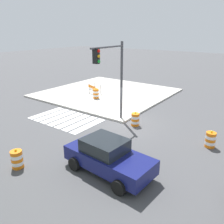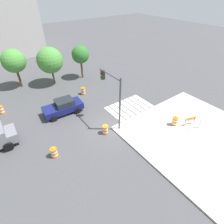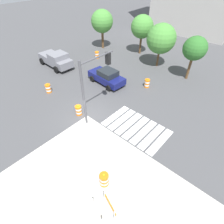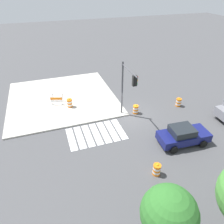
{
  "view_description": "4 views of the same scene",
  "coord_description": "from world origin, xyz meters",
  "px_view_note": "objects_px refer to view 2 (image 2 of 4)",
  "views": [
    {
      "loc": [
        -8.34,
        12.84,
        6.37
      ],
      "look_at": [
        0.47,
        0.72,
        1.01
      ],
      "focal_mm": 36.96,
      "sensor_mm": 36.0,
      "label": 1
    },
    {
      "loc": [
        -7.88,
        -10.88,
        11.94
      ],
      "look_at": [
        0.54,
        0.55,
        1.5
      ],
      "focal_mm": 28.28,
      "sensor_mm": 36.0,
      "label": 2
    },
    {
      "loc": [
        9.57,
        -7.38,
        10.6
      ],
      "look_at": [
        1.67,
        1.4,
        0.63
      ],
      "focal_mm": 28.9,
      "sensor_mm": 36.0,
      "label": 3
    },
    {
      "loc": [
        7.49,
        16.38,
        11.98
      ],
      "look_at": [
        2.2,
        1.04,
        1.54
      ],
      "focal_mm": 33.49,
      "sensor_mm": 36.0,
      "label": 4
    }
  ],
  "objects_px": {
    "traffic_barrel_median_near": "(1,110)",
    "sports_car": "(63,107)",
    "street_tree_streetside_far": "(14,61)",
    "traffic_barrel_median_far": "(105,130)",
    "street_tree_streetside_near": "(50,60)",
    "street_tree_corner_lot": "(80,55)",
    "traffic_barrel_crosswalk_end": "(54,152)",
    "traffic_barrel_on_sidewalk": "(175,121)",
    "construction_barricade": "(192,121)",
    "traffic_light_pole": "(113,91)",
    "traffic_barrel_near_corner": "(83,91)"
  },
  "relations": [
    {
      "from": "traffic_barrel_crosswalk_end",
      "to": "traffic_light_pole",
      "type": "bearing_deg",
      "value": 5.06
    },
    {
      "from": "traffic_barrel_median_near",
      "to": "street_tree_streetside_near",
      "type": "xyz_separation_m",
      "value": [
        7.58,
        3.51,
        2.98
      ]
    },
    {
      "from": "traffic_barrel_median_far",
      "to": "street_tree_corner_lot",
      "type": "distance_m",
      "value": 13.65
    },
    {
      "from": "sports_car",
      "to": "traffic_barrel_median_near",
      "type": "distance_m",
      "value": 7.02
    },
    {
      "from": "traffic_barrel_near_corner",
      "to": "traffic_barrel_on_sidewalk",
      "type": "xyz_separation_m",
      "value": [
        4.36,
        -11.2,
        0.15
      ]
    },
    {
      "from": "traffic_barrel_median_near",
      "to": "traffic_barrel_median_far",
      "type": "xyz_separation_m",
      "value": [
        7.54,
        -9.64,
        0.0
      ]
    },
    {
      "from": "traffic_barrel_crosswalk_end",
      "to": "traffic_barrel_near_corner",
      "type": "bearing_deg",
      "value": 47.64
    },
    {
      "from": "traffic_barrel_median_near",
      "to": "construction_barricade",
      "type": "height_order",
      "value": "construction_barricade"
    },
    {
      "from": "traffic_barrel_crosswalk_end",
      "to": "traffic_barrel_on_sidewalk",
      "type": "relative_size",
      "value": 1.0
    },
    {
      "from": "traffic_barrel_median_near",
      "to": "traffic_barrel_on_sidewalk",
      "type": "xyz_separation_m",
      "value": [
        13.85,
        -12.92,
        0.15
      ]
    },
    {
      "from": "street_tree_corner_lot",
      "to": "sports_car",
      "type": "bearing_deg",
      "value": -131.57
    },
    {
      "from": "traffic_light_pole",
      "to": "sports_car",
      "type": "bearing_deg",
      "value": 124.08
    },
    {
      "from": "traffic_barrel_on_sidewalk",
      "to": "traffic_light_pole",
      "type": "distance_m",
      "value": 7.15
    },
    {
      "from": "street_tree_corner_lot",
      "to": "construction_barricade",
      "type": "bearing_deg",
      "value": -79.35
    },
    {
      "from": "traffic_barrel_near_corner",
      "to": "traffic_barrel_median_near",
      "type": "distance_m",
      "value": 9.64
    },
    {
      "from": "sports_car",
      "to": "street_tree_streetside_far",
      "type": "relative_size",
      "value": 0.85
    },
    {
      "from": "traffic_barrel_median_near",
      "to": "traffic_barrel_on_sidewalk",
      "type": "relative_size",
      "value": 1.0
    },
    {
      "from": "street_tree_streetside_far",
      "to": "street_tree_corner_lot",
      "type": "distance_m",
      "value": 8.8
    },
    {
      "from": "traffic_light_pole",
      "to": "traffic_barrel_crosswalk_end",
      "type": "bearing_deg",
      "value": -174.94
    },
    {
      "from": "traffic_barrel_median_near",
      "to": "street_tree_streetside_far",
      "type": "bearing_deg",
      "value": 57.42
    },
    {
      "from": "traffic_light_pole",
      "to": "street_tree_streetside_near",
      "type": "relative_size",
      "value": 1.06
    },
    {
      "from": "traffic_barrel_on_sidewalk",
      "to": "street_tree_streetside_near",
      "type": "distance_m",
      "value": 17.81
    },
    {
      "from": "traffic_barrel_crosswalk_end",
      "to": "construction_barricade",
      "type": "relative_size",
      "value": 0.72
    },
    {
      "from": "traffic_light_pole",
      "to": "street_tree_streetside_near",
      "type": "xyz_separation_m",
      "value": [
        -1.39,
        12.37,
        -0.47
      ]
    },
    {
      "from": "sports_car",
      "to": "street_tree_streetside_near",
      "type": "height_order",
      "value": "street_tree_streetside_near"
    },
    {
      "from": "construction_barricade",
      "to": "street_tree_streetside_far",
      "type": "xyz_separation_m",
      "value": [
        -11.61,
        19.42,
        2.95
      ]
    },
    {
      "from": "traffic_barrel_median_far",
      "to": "traffic_barrel_on_sidewalk",
      "type": "relative_size",
      "value": 1.0
    },
    {
      "from": "construction_barricade",
      "to": "street_tree_streetside_far",
      "type": "height_order",
      "value": "street_tree_streetside_far"
    },
    {
      "from": "street_tree_streetside_near",
      "to": "traffic_light_pole",
      "type": "bearing_deg",
      "value": -83.59
    },
    {
      "from": "traffic_barrel_crosswalk_end",
      "to": "street_tree_streetside_far",
      "type": "distance_m",
      "value": 15.26
    },
    {
      "from": "traffic_barrel_median_near",
      "to": "traffic_barrel_median_far",
      "type": "height_order",
      "value": "same"
    },
    {
      "from": "traffic_barrel_median_near",
      "to": "street_tree_corner_lot",
      "type": "distance_m",
      "value": 12.63
    },
    {
      "from": "sports_car",
      "to": "traffic_barrel_median_near",
      "type": "height_order",
      "value": "sports_car"
    },
    {
      "from": "traffic_light_pole",
      "to": "traffic_barrel_near_corner",
      "type": "bearing_deg",
      "value": 85.87
    },
    {
      "from": "sports_car",
      "to": "street_tree_corner_lot",
      "type": "bearing_deg",
      "value": 48.43
    },
    {
      "from": "traffic_barrel_crosswalk_end",
      "to": "street_tree_corner_lot",
      "type": "relative_size",
      "value": 0.21
    },
    {
      "from": "construction_barricade",
      "to": "street_tree_corner_lot",
      "type": "relative_size",
      "value": 0.3
    },
    {
      "from": "street_tree_streetside_near",
      "to": "street_tree_streetside_far",
      "type": "distance_m",
      "value": 4.54
    },
    {
      "from": "sports_car",
      "to": "street_tree_streetside_far",
      "type": "xyz_separation_m",
      "value": [
        -2.24,
        9.5,
        2.85
      ]
    },
    {
      "from": "traffic_barrel_near_corner",
      "to": "traffic_barrel_crosswalk_end",
      "type": "bearing_deg",
      "value": -132.36
    },
    {
      "from": "street_tree_streetside_near",
      "to": "street_tree_corner_lot",
      "type": "height_order",
      "value": "street_tree_streetside_near"
    },
    {
      "from": "street_tree_corner_lot",
      "to": "traffic_barrel_near_corner",
      "type": "bearing_deg",
      "value": -117.49
    },
    {
      "from": "traffic_barrel_crosswalk_end",
      "to": "street_tree_corner_lot",
      "type": "distance_m",
      "value": 15.86
    },
    {
      "from": "street_tree_streetside_far",
      "to": "traffic_barrel_crosswalk_end",
      "type": "bearing_deg",
      "value": -93.94
    },
    {
      "from": "sports_car",
      "to": "traffic_barrel_on_sidewalk",
      "type": "height_order",
      "value": "sports_car"
    },
    {
      "from": "traffic_barrel_median_near",
      "to": "traffic_barrel_near_corner",
      "type": "bearing_deg",
      "value": -10.32
    },
    {
      "from": "traffic_barrel_median_near",
      "to": "sports_car",
      "type": "bearing_deg",
      "value": -35.35
    },
    {
      "from": "street_tree_corner_lot",
      "to": "street_tree_streetside_near",
      "type": "bearing_deg",
      "value": 172.26
    },
    {
      "from": "construction_barricade",
      "to": "street_tree_streetside_near",
      "type": "relative_size",
      "value": 0.27
    },
    {
      "from": "street_tree_corner_lot",
      "to": "traffic_light_pole",
      "type": "bearing_deg",
      "value": -103.98
    }
  ]
}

